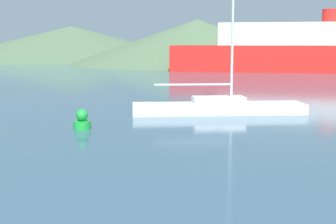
{
  "coord_description": "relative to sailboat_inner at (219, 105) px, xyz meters",
  "views": [
    {
      "loc": [
        4.91,
        1.16,
        3.25
      ],
      "look_at": [
        -0.77,
        14.0,
        1.2
      ],
      "focal_mm": 50.0,
      "sensor_mm": 36.0,
      "label": 1
    }
  ],
  "objects": [
    {
      "name": "buoy_marker",
      "position": [
        -3.57,
        -6.05,
        -0.05
      ],
      "size": [
        0.67,
        0.67,
        0.77
      ],
      "color": "green",
      "rests_on": "ground_plane"
    },
    {
      "name": "hill_central",
      "position": [
        -20.33,
        51.87,
        3.25
      ],
      "size": [
        42.05,
        42.05,
        7.23
      ],
      "color": "#4C6647",
      "rests_on": "ground_plane"
    },
    {
      "name": "sailboat_inner",
      "position": [
        0.0,
        0.0,
        0.0
      ],
      "size": [
        7.96,
        5.38,
        9.7
      ],
      "rotation": [
        0.0,
        0.0,
        0.49
      ],
      "color": "white",
      "rests_on": "ground_plane"
    },
    {
      "name": "hill_west",
      "position": [
        -53.51,
        63.72,
        3.14
      ],
      "size": [
        55.97,
        55.97,
        7.02
      ],
      "color": "#4C6647",
      "rests_on": "ground_plane"
    },
    {
      "name": "ferry_distant",
      "position": [
        1.65,
        37.6,
        2.13
      ],
      "size": [
        37.95,
        17.12,
        7.26
      ],
      "rotation": [
        0.0,
        0.0,
        0.24
      ],
      "color": "red",
      "rests_on": "ground_plane"
    }
  ]
}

